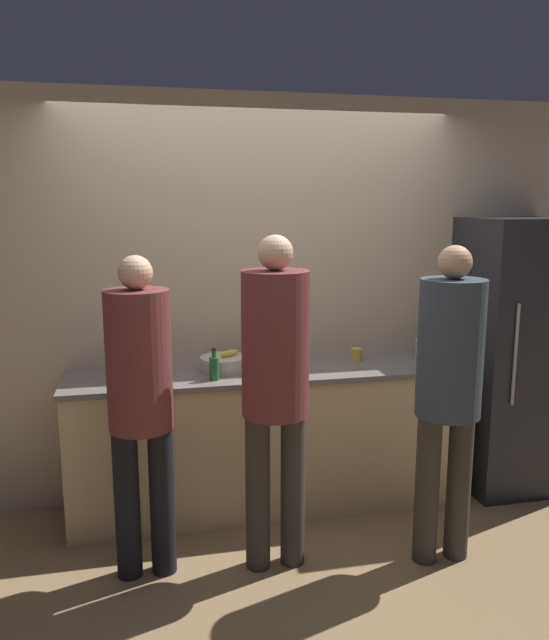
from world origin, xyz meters
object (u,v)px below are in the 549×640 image
object	(u,v)px
potted_plant	(262,344)
refrigerator	(512,355)
bottle_amber	(120,361)
bottle_green	(214,367)
person_right	(449,379)
cup_yellow	(357,354)
utensil_crock	(424,348)
person_center	(275,375)
person_left	(140,394)
fruit_bowl	(224,363)

from	to	relation	value
potted_plant	refrigerator	bearing A→B (deg)	-7.46
bottle_amber	potted_plant	xyz separation A→B (m)	(0.90, 0.16, 0.02)
bottle_green	potted_plant	distance (m)	0.49
person_right	bottle_green	distance (m)	1.32
refrigerator	bottle_green	bearing A→B (deg)	-176.66
potted_plant	cup_yellow	bearing A→B (deg)	-7.75
utensil_crock	bottle_amber	xyz separation A→B (m)	(-1.97, -0.03, 0.03)
bottle_amber	cup_yellow	size ratio (longest dim) A/B	3.14
person_center	cup_yellow	world-z (taller)	person_center
person_left	bottle_amber	bearing A→B (deg)	100.31
person_left	potted_plant	size ratio (longest dim) A/B	7.31
bottle_green	potted_plant	size ratio (longest dim) A/B	0.84
utensil_crock	cup_yellow	bearing A→B (deg)	174.26
refrigerator	utensil_crock	xyz separation A→B (m)	(-0.60, 0.09, 0.06)
person_center	potted_plant	size ratio (longest dim) A/B	7.72
refrigerator	person_right	size ratio (longest dim) A/B	1.07
person_center	refrigerator	bearing A→B (deg)	19.83
person_center	person_left	bearing A→B (deg)	174.49
bottle_amber	cup_yellow	bearing A→B (deg)	3.06
bottle_amber	cup_yellow	distance (m)	1.52
refrigerator	person_left	xyz separation A→B (m)	(-2.46, -0.58, 0.07)
utensil_crock	cup_yellow	world-z (taller)	utensil_crock
person_right	utensil_crock	bearing A→B (deg)	72.04
person_center	utensil_crock	xyz separation A→B (m)	(1.18, 0.73, -0.08)
bottle_green	fruit_bowl	bearing A→B (deg)	66.86
utensil_crock	cup_yellow	size ratio (longest dim) A/B	3.72
cup_yellow	refrigerator	bearing A→B (deg)	-7.29
bottle_amber	potted_plant	world-z (taller)	bottle_amber
refrigerator	person_left	distance (m)	2.52
person_center	bottle_amber	xyz separation A→B (m)	(-0.79, 0.70, -0.05)
person_left	person_center	world-z (taller)	person_center
person_center	bottle_green	bearing A→B (deg)	115.67
person_center	fruit_bowl	xyz separation A→B (m)	(-0.17, 0.72, -0.11)
refrigerator	person_center	world-z (taller)	refrigerator
cup_yellow	utensil_crock	bearing A→B (deg)	-5.74
person_right	utensil_crock	xyz separation A→B (m)	(0.28, 0.86, -0.04)
bottle_green	cup_yellow	world-z (taller)	bottle_green
fruit_bowl	potted_plant	world-z (taller)	potted_plant
fruit_bowl	cup_yellow	world-z (taller)	fruit_bowl
refrigerator	bottle_amber	size ratio (longest dim) A/B	7.14
fruit_bowl	bottle_amber	distance (m)	0.63
refrigerator	fruit_bowl	bearing A→B (deg)	177.66
refrigerator	utensil_crock	bearing A→B (deg)	171.53
refrigerator	bottle_green	distance (m)	2.03
fruit_bowl	bottle_green	xyz separation A→B (m)	(-0.08, -0.20, 0.03)
cup_yellow	person_center	bearing A→B (deg)	-132.88
bottle_amber	fruit_bowl	bearing A→B (deg)	2.31
person_left	bottle_green	xyz separation A→B (m)	(0.43, 0.46, -0.01)
person_right	potted_plant	size ratio (longest dim) A/B	7.48
bottle_green	person_left	bearing A→B (deg)	-133.00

